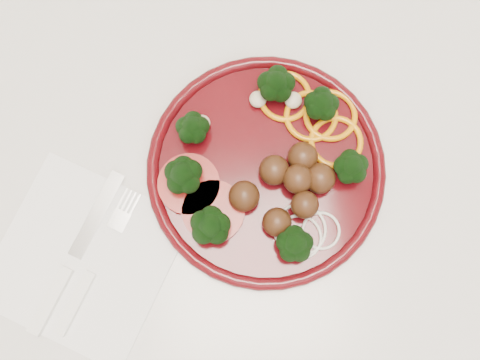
{
  "coord_description": "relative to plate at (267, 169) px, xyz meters",
  "views": [
    {
      "loc": [
        -0.21,
        1.59,
        1.55
      ],
      "look_at": [
        -0.2,
        1.72,
        0.92
      ],
      "focal_mm": 45.0,
      "sensor_mm": 36.0,
      "label": 1
    }
  ],
  "objects": [
    {
      "name": "knife",
      "position": [
        -0.23,
        -0.08,
        -0.01
      ],
      "size": [
        0.12,
        0.17,
        0.01
      ],
      "rotation": [
        0.0,
        0.0,
        1.0
      ],
      "color": "silver",
      "rests_on": "napkin"
    },
    {
      "name": "fork",
      "position": [
        -0.21,
        -0.1,
        -0.01
      ],
      "size": [
        0.1,
        0.15,
        0.01
      ],
      "rotation": [
        0.0,
        0.0,
        1.0
      ],
      "color": "white",
      "rests_on": "napkin"
    },
    {
      "name": "napkin",
      "position": [
        -0.21,
        -0.07,
        -0.01
      ],
      "size": [
        0.25,
        0.25,
        0.0
      ],
      "primitive_type": "cube",
      "rotation": [
        0.0,
        0.0,
        1.02
      ],
      "color": "white",
      "rests_on": "counter"
    },
    {
      "name": "plate",
      "position": [
        0.0,
        0.0,
        0.0
      ],
      "size": [
        0.26,
        0.26,
        0.05
      ],
      "rotation": [
        0.0,
        0.0,
        0.37
      ],
      "color": "#42060B",
      "rests_on": "counter"
    },
    {
      "name": "counter",
      "position": [
        0.17,
        -0.03,
        -0.47
      ],
      "size": [
        2.4,
        0.6,
        0.9
      ],
      "color": "silver",
      "rests_on": "ground"
    }
  ]
}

